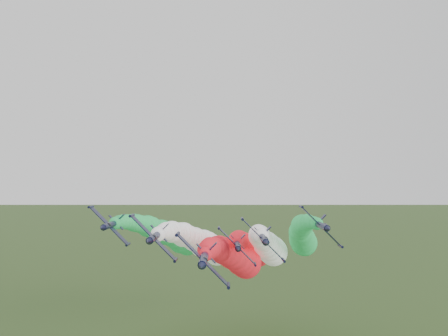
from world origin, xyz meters
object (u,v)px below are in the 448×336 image
at_px(jet_lead, 235,257).
at_px(jet_inner_left, 203,244).
at_px(jet_outer_left, 170,236).
at_px(jet_trail, 250,249).
at_px(jet_outer_right, 303,237).
at_px(jet_inner_right, 268,246).

bearing_deg(jet_lead, jet_inner_left, 134.28).
bearing_deg(jet_outer_left, jet_inner_left, -47.68).
xyz_separation_m(jet_lead, jet_trail, (5.49, 25.99, -1.69)).
bearing_deg(jet_outer_right, jet_trail, 158.43).
relative_size(jet_inner_right, jet_trail, 1.01).
relative_size(jet_inner_left, jet_outer_right, 1.01).
distance_m(jet_lead, jet_outer_left, 29.96).
relative_size(jet_lead, jet_trail, 1.00).
relative_size(jet_inner_left, jet_inner_right, 1.00).
distance_m(jet_inner_left, jet_trail, 22.47).
distance_m(jet_lead, jet_outer_right, 29.32).
distance_m(jet_inner_right, jet_trail, 10.77).
bearing_deg(jet_outer_right, jet_outer_left, 177.13).
relative_size(jet_outer_right, jet_trail, 1.00).
distance_m(jet_inner_right, jet_outer_left, 31.25).
height_order(jet_inner_left, jet_outer_right, jet_outer_right).
relative_size(jet_lead, jet_outer_right, 1.01).
bearing_deg(jet_trail, jet_inner_right, -62.46).
height_order(jet_lead, jet_inner_left, jet_inner_left).
bearing_deg(jet_lead, jet_inner_right, 58.16).
relative_size(jet_inner_left, jet_trail, 1.00).
relative_size(jet_lead, jet_inner_right, 1.00).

